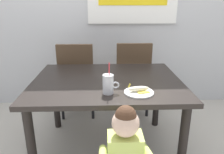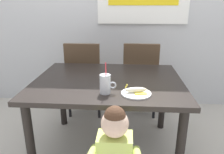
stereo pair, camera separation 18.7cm
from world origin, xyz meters
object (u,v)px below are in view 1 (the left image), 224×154
Objects in this scene: dining_chair_right at (132,74)px; milk_cup at (108,85)px; dining_table at (107,89)px; snack_plate at (139,92)px; dining_chair_left at (77,76)px; toddler_standing at (125,151)px; peeled_banana at (139,89)px.

milk_cup reaches higher than dining_chair_right.
snack_plate is (0.24, -0.32, 0.10)m from dining_table.
snack_plate is at bearing 85.23° from dining_chair_right.
dining_table is at bearing 66.57° from dining_chair_right.
dining_chair_right is at bearing -176.84° from dining_chair_left.
snack_plate reaches higher than dining_table.
peeled_banana is (0.14, 0.41, 0.25)m from toddler_standing.
peeled_banana is at bearing 120.10° from dining_chair_left.
toddler_standing is at bearing -81.88° from dining_table.
toddler_standing is (-0.23, -1.49, -0.02)m from dining_chair_right.
toddler_standing is 3.33× the size of milk_cup.
milk_cup reaches higher than dining_chair_left.
dining_table is 0.74m from toddler_standing.
dining_chair_right reaches higher than peeled_banana.
snack_plate is 1.31× the size of peeled_banana.
snack_plate is at bearing 70.69° from toddler_standing.
dining_chair_left reaches higher than dining_table.
dining_chair_right is 1.12m from snack_plate.
peeled_banana is (0.24, 0.00, -0.04)m from milk_cup.
milk_cup is 0.24m from peeled_banana.
dining_chair_right is at bearing 73.28° from milk_cup.
toddler_standing is at bearing -109.31° from snack_plate.
dining_chair_right is at bearing 81.20° from toddler_standing.
milk_cup is at bearing 109.45° from dining_chair_left.
milk_cup is (0.37, -1.05, 0.27)m from dining_chair_left.
dining_chair_left is 4.17× the size of snack_plate.
dining_chair_right is at bearing 66.57° from dining_table.
dining_table is 1.59× the size of toddler_standing.
dining_chair_right reaches higher than dining_table.
milk_cup reaches higher than snack_plate.
dining_chair_left is at bearing 120.10° from peeled_banana.
dining_chair_left is 1.24m from snack_plate.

